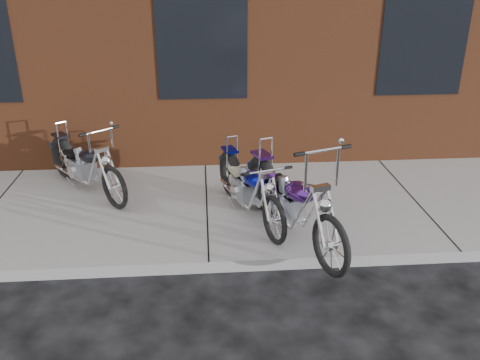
{
  "coord_description": "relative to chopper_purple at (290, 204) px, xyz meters",
  "views": [
    {
      "loc": [
        -0.02,
        -4.97,
        3.33
      ],
      "look_at": [
        0.42,
        0.8,
        0.82
      ],
      "focal_mm": 38.0,
      "sensor_mm": 36.0,
      "label": 1
    }
  ],
  "objects": [
    {
      "name": "sidewalk",
      "position": [
        -1.02,
        0.95,
        -0.52
      ],
      "size": [
        22.0,
        3.0,
        0.15
      ],
      "primitive_type": "cube",
      "color": "#A5A5A5",
      "rests_on": "ground"
    },
    {
      "name": "chopper_third",
      "position": [
        -2.79,
        1.57,
        -0.06
      ],
      "size": [
        1.44,
        1.71,
        1.09
      ],
      "rotation": [
        0.0,
        0.0,
        -0.88
      ],
      "color": "black",
      "rests_on": "sidewalk"
    },
    {
      "name": "ground",
      "position": [
        -1.02,
        -0.55,
        -0.59
      ],
      "size": [
        120.0,
        120.0,
        0.0
      ],
      "primitive_type": "plane",
      "color": "black",
      "rests_on": "ground"
    },
    {
      "name": "chopper_blue",
      "position": [
        -0.46,
        0.61,
        -0.06
      ],
      "size": [
        0.79,
        2.06,
        0.93
      ],
      "rotation": [
        0.0,
        0.0,
        -1.26
      ],
      "color": "black",
      "rests_on": "sidewalk"
    },
    {
      "name": "chopper_purple",
      "position": [
        0.0,
        0.0,
        0.0
      ],
      "size": [
        0.95,
        2.35,
        1.38
      ],
      "rotation": [
        0.0,
        0.0,
        -1.24
      ],
      "color": "black",
      "rests_on": "sidewalk"
    }
  ]
}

